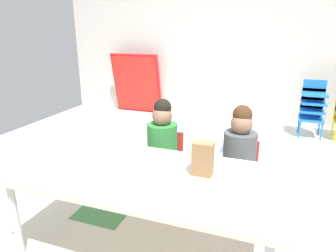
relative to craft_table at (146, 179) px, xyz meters
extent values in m
cube|color=silver|center=(-0.08, 0.74, -0.54)|extent=(5.80, 5.47, 0.02)
cube|color=#336BB2|center=(0.37, 2.09, -0.53)|extent=(0.43, 0.43, 0.00)
cube|color=#478C51|center=(-0.53, 0.29, -0.53)|extent=(0.43, 0.43, 0.00)
cube|color=beige|center=(-0.08, 3.47, 0.70)|extent=(5.80, 0.10, 2.47)
cube|color=beige|center=(0.00, 0.00, 0.03)|extent=(1.74, 0.84, 0.04)
cylinder|color=#B2B2B7|center=(-0.79, -0.36, -0.26)|extent=(0.05, 0.05, 0.54)
cylinder|color=#B2B2B7|center=(-0.79, 0.36, -0.26)|extent=(0.05, 0.05, 0.54)
cylinder|color=#B2B2B7|center=(0.79, 0.36, -0.26)|extent=(0.05, 0.05, 0.54)
cube|color=red|center=(-0.13, 0.64, -0.23)|extent=(0.32, 0.30, 0.03)
cube|color=red|center=(-0.13, 0.79, -0.08)|extent=(0.29, 0.02, 0.30)
cylinder|color=#2D7A38|center=(-0.13, 0.64, -0.01)|extent=(0.29, 0.29, 0.38)
sphere|color=#8C664C|center=(-0.13, 0.64, 0.25)|extent=(0.17, 0.17, 0.17)
sphere|color=black|center=(-0.13, 0.65, 0.32)|extent=(0.15, 0.15, 0.15)
cylinder|color=red|center=(-0.27, 0.51, -0.38)|extent=(0.02, 0.02, 0.28)
cylinder|color=red|center=(0.01, 0.51, -0.38)|extent=(0.02, 0.02, 0.28)
cylinder|color=red|center=(-0.27, 0.77, -0.38)|extent=(0.02, 0.02, 0.28)
cylinder|color=red|center=(0.01, 0.77, -0.38)|extent=(0.02, 0.02, 0.28)
cube|color=red|center=(0.52, 0.64, -0.23)|extent=(0.32, 0.30, 0.03)
cube|color=red|center=(0.52, 0.79, -0.08)|extent=(0.29, 0.02, 0.30)
cylinder|color=#4C5156|center=(0.52, 0.64, -0.01)|extent=(0.34, 0.34, 0.38)
sphere|color=#8C664C|center=(0.52, 0.64, 0.25)|extent=(0.17, 0.17, 0.17)
sphere|color=#472D19|center=(0.52, 0.65, 0.32)|extent=(0.15, 0.15, 0.15)
cylinder|color=red|center=(0.38, 0.51, -0.38)|extent=(0.02, 0.02, 0.28)
cylinder|color=red|center=(0.66, 0.51, -0.38)|extent=(0.02, 0.02, 0.28)
cylinder|color=red|center=(0.38, 0.77, -0.38)|extent=(0.02, 0.02, 0.28)
cylinder|color=red|center=(0.66, 0.77, -0.38)|extent=(0.02, 0.02, 0.28)
cube|color=blue|center=(1.27, 2.93, -0.27)|extent=(0.32, 0.30, 0.03)
cube|color=blue|center=(1.27, 3.07, -0.18)|extent=(0.30, 0.02, 0.18)
cube|color=blue|center=(1.27, 2.93, -0.15)|extent=(0.32, 0.30, 0.03)
cube|color=blue|center=(1.27, 3.07, -0.06)|extent=(0.30, 0.02, 0.18)
cube|color=blue|center=(1.27, 2.93, -0.03)|extent=(0.32, 0.30, 0.03)
cube|color=blue|center=(1.27, 3.07, 0.06)|extent=(0.30, 0.02, 0.18)
cube|color=blue|center=(1.27, 2.93, 0.09)|extent=(0.32, 0.30, 0.03)
cube|color=blue|center=(1.27, 3.07, 0.18)|extent=(0.30, 0.02, 0.18)
cylinder|color=blue|center=(1.13, 2.80, -0.40)|extent=(0.02, 0.02, 0.26)
cylinder|color=blue|center=(1.41, 2.80, -0.40)|extent=(0.02, 0.02, 0.26)
cylinder|color=blue|center=(1.13, 3.06, -0.40)|extent=(0.02, 0.02, 0.26)
cylinder|color=blue|center=(1.41, 3.06, -0.40)|extent=(0.02, 0.02, 0.26)
cylinder|color=yellow|center=(1.58, 2.80, -0.40)|extent=(0.02, 0.02, 0.26)
cylinder|color=yellow|center=(1.58, 3.06, -0.40)|extent=(0.02, 0.02, 0.26)
cube|color=red|center=(-1.64, 3.28, 0.00)|extent=(0.90, 0.28, 1.09)
cube|color=red|center=(-1.64, 3.25, 0.00)|extent=(0.83, 0.23, 0.99)
cube|color=#9E754C|center=(0.35, 0.10, 0.16)|extent=(0.13, 0.09, 0.22)
cylinder|color=white|center=(-0.61, -0.19, 0.05)|extent=(0.18, 0.18, 0.01)
cylinder|color=white|center=(-0.52, 0.05, 0.05)|extent=(0.18, 0.18, 0.01)
torus|color=white|center=(-0.61, -0.19, 0.07)|extent=(0.10, 0.10, 0.03)
camera|label=1|loc=(0.73, -1.60, 0.93)|focal=31.83mm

